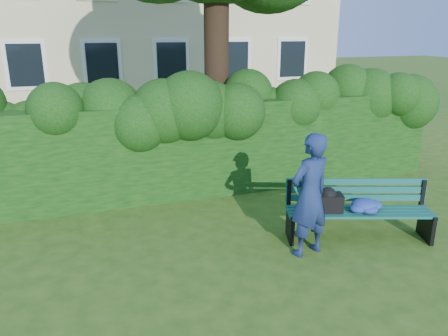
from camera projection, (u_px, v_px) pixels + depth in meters
name	position (u px, v px, depth m)	size (l,w,h in m)	color
ground	(236.00, 237.00, 6.82)	(80.00, 80.00, 0.00)	#2C4F14
hedge	(198.00, 147.00, 8.53)	(10.00, 1.00, 1.80)	black
park_bench	(353.00, 207.00, 6.65)	(2.25, 1.22, 0.89)	#0F4B3E
man_reading	(310.00, 195.00, 6.06)	(0.65, 0.43, 1.79)	navy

